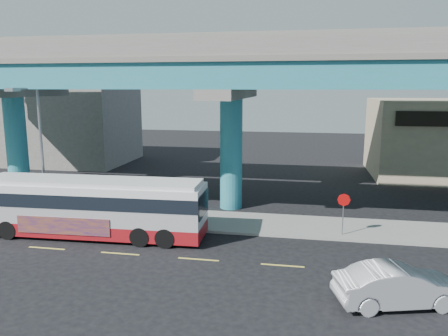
% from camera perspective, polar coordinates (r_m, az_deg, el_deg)
% --- Properties ---
extents(ground, '(120.00, 120.00, 0.00)m').
position_cam_1_polar(ground, '(21.65, -3.15, -11.54)').
color(ground, black).
rests_on(ground, ground).
extents(sidewalk, '(70.00, 4.00, 0.15)m').
position_cam_1_polar(sidewalk, '(26.68, -0.35, -7.02)').
color(sidewalk, gray).
rests_on(sidewalk, ground).
extents(lane_markings, '(58.00, 0.12, 0.01)m').
position_cam_1_polar(lane_markings, '(21.38, -3.35, -11.82)').
color(lane_markings, '#D8C64C').
rests_on(lane_markings, ground).
extents(viaduct, '(52.00, 12.40, 11.70)m').
position_cam_1_polar(viaduct, '(28.99, 1.01, 12.56)').
color(viaduct, teal).
rests_on(viaduct, ground).
extents(building_concrete, '(12.00, 10.00, 9.00)m').
position_cam_1_polar(building_concrete, '(50.19, -19.22, 5.85)').
color(building_concrete, gray).
rests_on(building_concrete, ground).
extents(transit_bus, '(12.57, 3.10, 3.20)m').
position_cam_1_polar(transit_bus, '(25.02, -16.82, -4.67)').
color(transit_bus, maroon).
rests_on(transit_bus, ground).
extents(sedan, '(4.10, 5.59, 1.56)m').
position_cam_1_polar(sedan, '(18.20, 21.82, -14.10)').
color(sedan, '#B0B0B5').
rests_on(sedan, ground).
extents(parked_car, '(3.37, 4.95, 1.46)m').
position_cam_1_polar(parked_car, '(30.15, -19.37, -3.97)').
color(parked_car, '#323237').
rests_on(parked_car, sidewalk).
extents(street_lamp, '(0.50, 2.62, 8.10)m').
position_cam_1_polar(street_lamp, '(27.79, -23.49, 4.02)').
color(street_lamp, gray).
rests_on(street_lamp, sidewalk).
extents(stop_sign, '(0.70, 0.09, 2.32)m').
position_cam_1_polar(stop_sign, '(24.59, 15.35, -4.75)').
color(stop_sign, gray).
rests_on(stop_sign, sidewalk).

